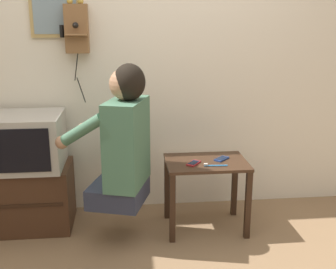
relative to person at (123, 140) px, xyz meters
The scene contains 10 objects.
wall_back 0.83m from the person, 69.57° to the left, with size 6.80×0.05×2.55m.
side_table 0.69m from the person, 11.60° to the left, with size 0.59×0.43×0.53m.
person is the anchor object (origin of this frame).
tv_stand 0.94m from the person, 158.97° to the left, with size 0.68×0.44×0.48m.
television 0.79m from the person, 159.25° to the left, with size 0.59×0.49×0.39m.
wall_phone_antique 0.95m from the person, 122.17° to the left, with size 0.21×0.18×0.77m.
framed_picture 1.12m from the person, 130.58° to the left, with size 0.37×0.03×0.38m.
cell_phone_held 0.54m from the person, ahead, with size 0.12×0.14×0.01m.
cell_phone_spare 0.76m from the person, 11.37° to the left, with size 0.13×0.13×0.01m.
toothbrush 0.67m from the person, ahead, with size 0.17×0.02×0.02m.
Camera 1 is at (-0.20, -2.09, 1.55)m, focal length 45.00 mm.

